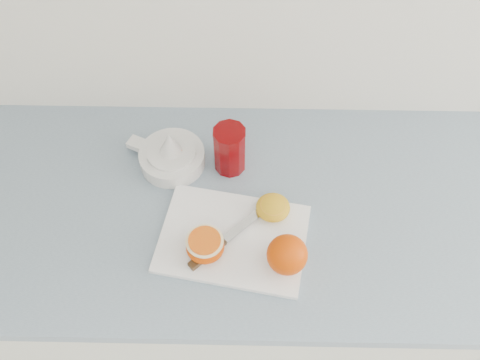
{
  "coord_description": "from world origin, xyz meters",
  "views": [
    {
      "loc": [
        -0.07,
        1.03,
        1.93
      ],
      "look_at": [
        -0.08,
        1.72,
        0.96
      ],
      "focal_mm": 40.0,
      "sensor_mm": 36.0,
      "label": 1
    }
  ],
  "objects_px": {
    "half_orange": "(205,246)",
    "counter": "(212,283)",
    "cutting_board": "(233,239)",
    "red_tumbler": "(230,151)",
    "citrus_juicer": "(171,155)"
  },
  "relations": [
    {
      "from": "cutting_board",
      "to": "counter",
      "type": "bearing_deg",
      "value": 126.26
    },
    {
      "from": "counter",
      "to": "half_orange",
      "type": "bearing_deg",
      "value": -84.8
    },
    {
      "from": "cutting_board",
      "to": "citrus_juicer",
      "type": "bearing_deg",
      "value": 125.96
    },
    {
      "from": "counter",
      "to": "red_tumbler",
      "type": "distance_m",
      "value": 0.52
    },
    {
      "from": "half_orange",
      "to": "citrus_juicer",
      "type": "xyz_separation_m",
      "value": [
        -0.1,
        0.25,
        -0.01
      ]
    },
    {
      "from": "half_orange",
      "to": "red_tumbler",
      "type": "bearing_deg",
      "value": 79.37
    },
    {
      "from": "half_orange",
      "to": "cutting_board",
      "type": "bearing_deg",
      "value": 31.9
    },
    {
      "from": "counter",
      "to": "citrus_juicer",
      "type": "height_order",
      "value": "citrus_juicer"
    },
    {
      "from": "cutting_board",
      "to": "citrus_juicer",
      "type": "distance_m",
      "value": 0.26
    },
    {
      "from": "half_orange",
      "to": "red_tumbler",
      "type": "xyz_separation_m",
      "value": [
        0.05,
        0.24,
        0.02
      ]
    },
    {
      "from": "counter",
      "to": "half_orange",
      "type": "relative_size",
      "value": 31.72
    },
    {
      "from": "half_orange",
      "to": "counter",
      "type": "bearing_deg",
      "value": 95.2
    },
    {
      "from": "counter",
      "to": "cutting_board",
      "type": "bearing_deg",
      "value": -53.74
    },
    {
      "from": "counter",
      "to": "half_orange",
      "type": "height_order",
      "value": "half_orange"
    },
    {
      "from": "citrus_juicer",
      "to": "red_tumbler",
      "type": "bearing_deg",
      "value": -2.73
    }
  ]
}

